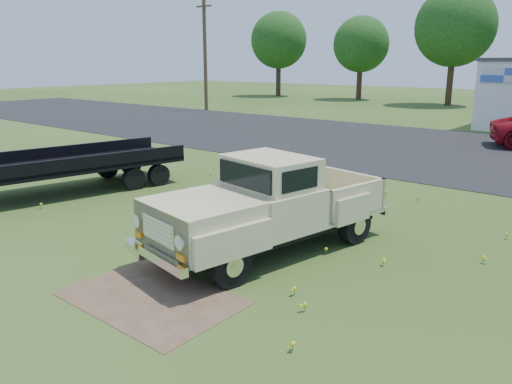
% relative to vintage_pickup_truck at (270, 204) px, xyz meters
% --- Properties ---
extents(ground, '(140.00, 140.00, 0.00)m').
position_rel_vintage_pickup_truck_xyz_m(ground, '(-1.69, -0.08, -1.03)').
color(ground, '#2D4917').
rests_on(ground, ground).
extents(asphalt_lot, '(90.00, 14.00, 0.02)m').
position_rel_vintage_pickup_truck_xyz_m(asphalt_lot, '(-1.69, 14.92, -1.03)').
color(asphalt_lot, black).
rests_on(asphalt_lot, ground).
extents(dirt_patch_a, '(3.00, 2.00, 0.01)m').
position_rel_vintage_pickup_truck_xyz_m(dirt_patch_a, '(-0.19, -3.08, -1.03)').
color(dirt_patch_a, '#503A2A').
rests_on(dirt_patch_a, ground).
extents(dirt_patch_b, '(2.20, 1.60, 0.01)m').
position_rel_vintage_pickup_truck_xyz_m(dirt_patch_b, '(-3.69, 3.42, -1.03)').
color(dirt_patch_b, '#503A2A').
rests_on(dirt_patch_b, ground).
extents(utility_pole_west, '(1.60, 0.30, 9.00)m').
position_rel_vintage_pickup_truck_xyz_m(utility_pole_west, '(-23.69, 21.92, 3.57)').
color(utility_pole_west, '#4B3623').
rests_on(utility_pole_west, ground).
extents(treeline_a, '(6.40, 6.40, 9.52)m').
position_rel_vintage_pickup_truck_xyz_m(treeline_a, '(-29.69, 39.92, 5.27)').
color(treeline_a, '#3D281B').
rests_on(treeline_a, ground).
extents(treeline_b, '(5.76, 5.76, 8.57)m').
position_rel_vintage_pickup_truck_xyz_m(treeline_b, '(-19.69, 40.92, 4.64)').
color(treeline_b, '#3D281B').
rests_on(treeline_b, ground).
extents(treeline_c, '(7.04, 7.04, 10.47)m').
position_rel_vintage_pickup_truck_xyz_m(treeline_c, '(-9.69, 39.42, 5.90)').
color(treeline_c, '#3D281B').
rests_on(treeline_c, ground).
extents(vintage_pickup_truck, '(3.23, 5.99, 2.06)m').
position_rel_vintage_pickup_truck_xyz_m(vintage_pickup_truck, '(0.00, 0.00, 0.00)').
color(vintage_pickup_truck, '#C3BA83').
rests_on(vintage_pickup_truck, ground).
extents(flatbed_trailer, '(3.86, 7.59, 1.98)m').
position_rel_vintage_pickup_truck_xyz_m(flatbed_trailer, '(-7.90, 0.14, -0.04)').
color(flatbed_trailer, black).
rests_on(flatbed_trailer, ground).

